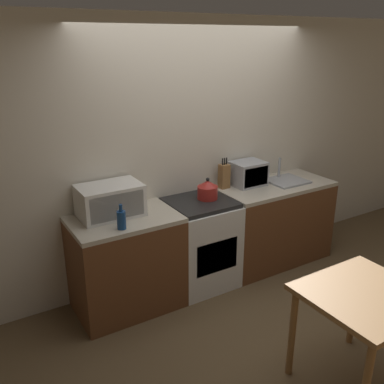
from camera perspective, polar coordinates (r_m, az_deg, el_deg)
ground_plane at (r=4.17m, az=8.03°, el=-15.21°), size 16.00×16.00×0.00m
wall_back at (r=4.37m, az=0.56°, el=5.50°), size 10.00×0.06×2.60m
counter_left_run at (r=3.99m, az=-8.72°, el=-9.34°), size 0.95×0.62×0.90m
counter_right_run at (r=4.85m, az=10.68°, el=-4.02°), size 1.28×0.62×0.90m
stove_range at (r=4.31m, az=1.07°, el=-6.80°), size 0.63×0.62×0.90m
kettle at (r=4.16m, az=2.09°, el=0.30°), size 0.20×0.20×0.22m
microwave at (r=3.81m, az=-10.87°, el=-1.12°), size 0.55×0.36×0.28m
bottle at (r=3.55m, az=-9.40°, el=-3.63°), size 0.08×0.08×0.21m
knife_block at (r=4.46m, az=4.30°, el=2.15°), size 0.10×0.09×0.32m
toaster_oven at (r=4.58m, az=7.48°, el=2.47°), size 0.35×0.29×0.25m
sink_basin at (r=4.79m, az=12.44°, el=1.56°), size 0.41×0.37×0.24m
dining_table at (r=3.25m, az=22.03°, el=-13.95°), size 0.80×0.75×0.76m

